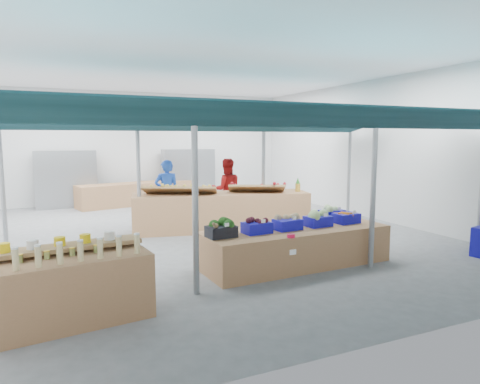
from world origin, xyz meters
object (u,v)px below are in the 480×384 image
at_px(bottle_shelf, 72,286).
at_px(veg_counter, 296,247).
at_px(vendor_left, 167,193).
at_px(vendor_right, 227,190).
at_px(fruit_counter, 222,211).

xyz_separation_m(bottle_shelf, veg_counter, (4.10, 0.98, -0.12)).
bearing_deg(vendor_left, vendor_right, -167.82).
bearing_deg(vendor_right, fruit_counter, 73.57).
bearing_deg(fruit_counter, bottle_shelf, -118.87).
bearing_deg(veg_counter, fruit_counter, 89.31).
relative_size(fruit_counter, vendor_right, 2.50).
bearing_deg(vendor_left, fruit_counter, 149.67).
distance_m(bottle_shelf, veg_counter, 4.22).
bearing_deg(fruit_counter, vendor_right, 73.57).
relative_size(fruit_counter, vendor_left, 2.50).
xyz_separation_m(veg_counter, fruit_counter, (-0.13, 3.59, 0.14)).
bearing_deg(bottle_shelf, vendor_right, 43.97).
relative_size(veg_counter, fruit_counter, 0.79).
height_order(veg_counter, vendor_right, vendor_right).
bearing_deg(bottle_shelf, fruit_counter, 41.85).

